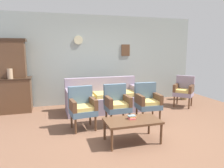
% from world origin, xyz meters
% --- Properties ---
extents(ground_plane, '(7.68, 7.68, 0.00)m').
position_xyz_m(ground_plane, '(0.00, 0.00, 0.00)').
color(ground_plane, brown).
extents(wall_back_with_decor, '(6.40, 0.09, 2.70)m').
position_xyz_m(wall_back_with_decor, '(0.00, 2.63, 1.35)').
color(wall_back_with_decor, '#939E99').
rests_on(wall_back_with_decor, ground).
extents(side_cabinet, '(1.16, 0.55, 0.93)m').
position_xyz_m(side_cabinet, '(-2.52, 2.25, 0.47)').
color(side_cabinet, brown).
rests_on(side_cabinet, ground).
extents(cabinet_upper_hutch, '(0.99, 0.38, 1.03)m').
position_xyz_m(cabinet_upper_hutch, '(-2.52, 2.33, 1.45)').
color(cabinet_upper_hutch, brown).
rests_on(cabinet_upper_hutch, side_cabinet).
extents(vase_on_cabinet, '(0.13, 0.13, 0.26)m').
position_xyz_m(vase_on_cabinet, '(-2.44, 2.08, 1.06)').
color(vase_on_cabinet, tan).
rests_on(vase_on_cabinet, side_cabinet).
extents(floral_couch, '(2.04, 0.83, 0.90)m').
position_xyz_m(floral_couch, '(-0.07, 1.66, 0.33)').
color(floral_couch, gray).
rests_on(floral_couch, ground).
extents(armchair_near_cabinet, '(0.57, 0.54, 0.90)m').
position_xyz_m(armchair_near_cabinet, '(-0.83, 0.51, 0.50)').
color(armchair_near_cabinet, slate).
rests_on(armchair_near_cabinet, ground).
extents(armchair_by_doorway, '(0.53, 0.50, 0.90)m').
position_xyz_m(armchair_by_doorway, '(-0.04, 0.56, 0.50)').
color(armchair_by_doorway, slate).
rests_on(armchair_by_doorway, ground).
extents(armchair_near_couch_end, '(0.54, 0.51, 0.90)m').
position_xyz_m(armchair_near_couch_end, '(0.71, 0.55, 0.50)').
color(armchair_near_couch_end, slate).
rests_on(armchair_near_couch_end, ground).
extents(wingback_chair_by_fireplace, '(0.71, 0.71, 0.90)m').
position_xyz_m(wingback_chair_by_fireplace, '(2.33, 1.44, 0.50)').
color(wingback_chair_by_fireplace, gray).
rests_on(wingback_chair_by_fireplace, ground).
extents(coffee_table, '(1.00, 0.56, 0.42)m').
position_xyz_m(coffee_table, '(-0.06, -0.40, 0.38)').
color(coffee_table, brown).
rests_on(coffee_table, ground).
extents(book_stack_on_table, '(0.14, 0.12, 0.06)m').
position_xyz_m(book_stack_on_table, '(-0.04, -0.34, 0.45)').
color(book_stack_on_table, '#EB5562').
rests_on(book_stack_on_table, coffee_table).
extents(floor_vase_by_wall, '(0.23, 0.23, 0.64)m').
position_xyz_m(floor_vase_by_wall, '(2.85, 2.15, 0.32)').
color(floor_vase_by_wall, olive).
rests_on(floor_vase_by_wall, ground).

